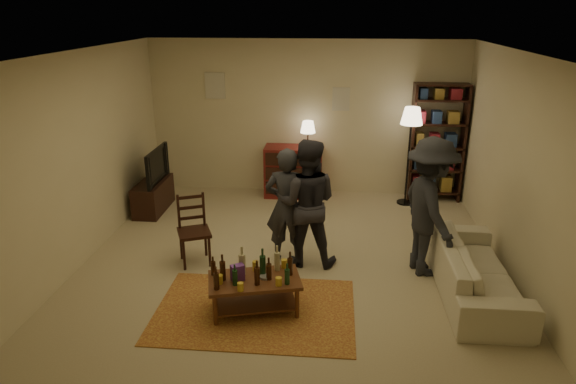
# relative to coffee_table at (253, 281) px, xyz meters

# --- Properties ---
(floor) EXTENTS (6.00, 6.00, 0.00)m
(floor) POSITION_rel_coffee_table_xyz_m (0.33, 1.04, -0.38)
(floor) COLOR #C6B793
(floor) RESTS_ON ground
(room_shell) EXTENTS (6.00, 6.00, 6.00)m
(room_shell) POSITION_rel_coffee_table_xyz_m (-0.32, 4.02, 1.44)
(room_shell) COLOR beige
(room_shell) RESTS_ON ground
(rug) EXTENTS (2.20, 1.50, 0.01)m
(rug) POSITION_rel_coffee_table_xyz_m (0.01, -0.00, -0.37)
(rug) COLOR brown
(rug) RESTS_ON ground
(coffee_table) EXTENTS (1.10, 0.77, 0.75)m
(coffee_table) POSITION_rel_coffee_table_xyz_m (0.00, 0.00, 0.00)
(coffee_table) COLOR brown
(coffee_table) RESTS_ON ground
(dining_chair) EXTENTS (0.53, 0.53, 0.93)m
(dining_chair) POSITION_rel_coffee_table_xyz_m (-0.97, 1.12, 0.11)
(dining_chair) COLOR black
(dining_chair) RESTS_ON ground
(tv_stand) EXTENTS (0.40, 1.00, 1.06)m
(tv_stand) POSITION_rel_coffee_table_xyz_m (-2.12, 2.84, 0.01)
(tv_stand) COLOR black
(tv_stand) RESTS_ON ground
(dresser) EXTENTS (1.00, 0.50, 1.36)m
(dresser) POSITION_rel_coffee_table_xyz_m (0.13, 3.75, 0.10)
(dresser) COLOR maroon
(dresser) RESTS_ON ground
(bookshelf) EXTENTS (0.90, 0.34, 2.02)m
(bookshelf) POSITION_rel_coffee_table_xyz_m (2.57, 3.82, 0.66)
(bookshelf) COLOR black
(bookshelf) RESTS_ON ground
(floor_lamp) EXTENTS (0.36, 0.36, 1.67)m
(floor_lamp) POSITION_rel_coffee_table_xyz_m (2.08, 3.54, 1.04)
(floor_lamp) COLOR black
(floor_lamp) RESTS_ON ground
(sofa) EXTENTS (0.81, 2.08, 0.61)m
(sofa) POSITION_rel_coffee_table_xyz_m (2.53, 0.64, -0.07)
(sofa) COLOR beige
(sofa) RESTS_ON ground
(person_left) EXTENTS (0.60, 0.42, 1.56)m
(person_left) POSITION_rel_coffee_table_xyz_m (0.25, 1.23, 0.40)
(person_left) COLOR #282931
(person_left) RESTS_ON ground
(person_right) EXTENTS (0.84, 0.67, 1.67)m
(person_right) POSITION_rel_coffee_table_xyz_m (0.51, 1.23, 0.46)
(person_right) COLOR #292830
(person_right) RESTS_ON ground
(person_by_sofa) EXTENTS (0.91, 1.26, 1.76)m
(person_by_sofa) POSITION_rel_coffee_table_xyz_m (2.03, 1.11, 0.50)
(person_by_sofa) COLOR #23242A
(person_by_sofa) RESTS_ON ground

